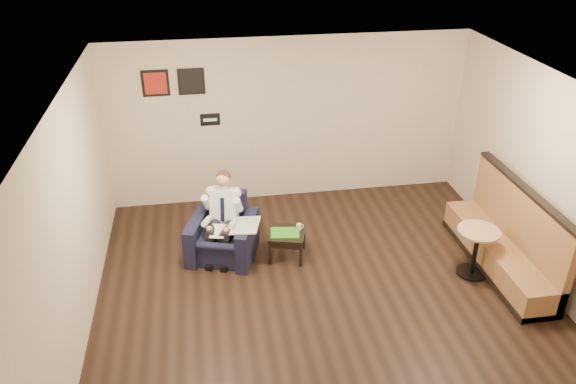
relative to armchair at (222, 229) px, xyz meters
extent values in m
plane|color=black|center=(1.27, -1.29, -0.44)|extent=(6.00, 6.00, 0.00)
cube|color=beige|center=(1.27, 1.71, 0.96)|extent=(6.00, 0.02, 2.80)
cube|color=beige|center=(-1.73, -1.29, 0.96)|extent=(0.02, 6.00, 2.80)
cube|color=beige|center=(4.27, -1.29, 0.96)|extent=(0.02, 6.00, 2.80)
cube|color=white|center=(1.27, -1.29, 2.36)|extent=(6.00, 6.00, 0.02)
cube|color=black|center=(-0.03, 1.70, 1.06)|extent=(0.32, 0.02, 0.20)
cube|color=#B02015|center=(-0.83, 1.70, 1.71)|extent=(0.42, 0.03, 0.42)
cube|color=black|center=(-0.28, 1.70, 1.71)|extent=(0.42, 0.03, 0.42)
cube|color=black|center=(0.00, 0.00, 0.00)|extent=(1.16, 1.16, 0.89)
cube|color=white|center=(-0.07, -0.20, 0.10)|extent=(0.27, 0.33, 0.01)
cube|color=silver|center=(0.32, -0.21, 0.16)|extent=(0.50, 0.57, 0.01)
cube|color=black|center=(0.93, -0.19, -0.24)|extent=(0.62, 0.62, 0.41)
cube|color=green|center=(0.90, -0.20, -0.03)|extent=(0.45, 0.35, 0.01)
cylinder|color=white|center=(1.12, -0.13, 0.01)|extent=(0.09, 0.09, 0.09)
cube|color=black|center=(1.01, -0.06, -0.03)|extent=(0.14, 0.11, 0.01)
cube|color=olive|center=(3.86, -0.94, 0.17)|extent=(0.58, 2.42, 1.24)
cylinder|color=tan|center=(3.44, -1.03, -0.09)|extent=(0.69, 0.69, 0.72)
camera|label=1|loc=(-0.18, -6.99, 4.34)|focal=35.00mm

